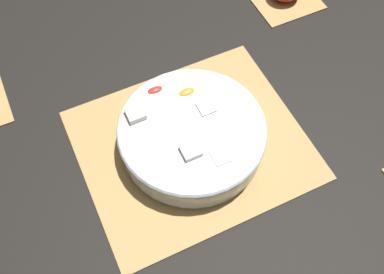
% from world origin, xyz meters
% --- Properties ---
extents(ground_plane, '(6.00, 6.00, 0.00)m').
position_xyz_m(ground_plane, '(0.00, 0.00, 0.00)').
color(ground_plane, black).
extents(bamboo_mat_center, '(0.41, 0.35, 0.01)m').
position_xyz_m(bamboo_mat_center, '(0.00, 0.00, 0.00)').
color(bamboo_mat_center, '#A8844C').
rests_on(bamboo_mat_center, ground_plane).
extents(fruit_salad_bowl, '(0.26, 0.26, 0.07)m').
position_xyz_m(fruit_salad_bowl, '(-0.00, 0.00, 0.04)').
color(fruit_salad_bowl, silver).
rests_on(fruit_salad_bowl, bamboo_mat_center).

